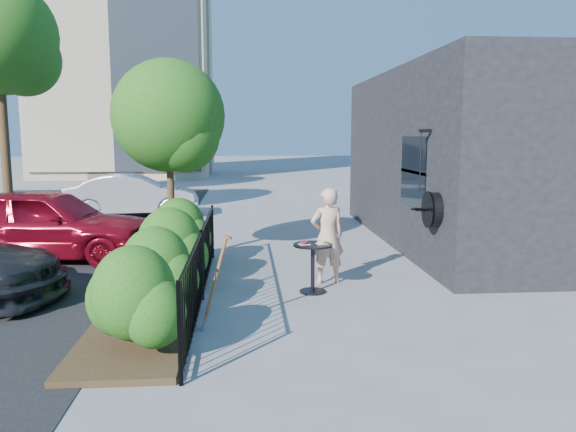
{
  "coord_description": "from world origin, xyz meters",
  "views": [
    {
      "loc": [
        -0.83,
        -8.47,
        2.53
      ],
      "look_at": [
        -0.12,
        0.67,
        1.2
      ],
      "focal_mm": 35.0,
      "sensor_mm": 36.0,
      "label": 1
    }
  ],
  "objects": [
    {
      "name": "ground",
      "position": [
        0.0,
        0.0,
        0.0
      ],
      "size": [
        120.0,
        120.0,
        0.0
      ],
      "primitive_type": "plane",
      "color": "gray",
      "rests_on": "ground"
    },
    {
      "name": "shop_building",
      "position": [
        5.5,
        4.5,
        2.0
      ],
      "size": [
        6.22,
        9.0,
        4.0
      ],
      "color": "black",
      "rests_on": "ground"
    },
    {
      "name": "fence",
      "position": [
        -1.5,
        0.0,
        0.56
      ],
      "size": [
        0.05,
        6.05,
        1.1
      ],
      "color": "black",
      "rests_on": "ground"
    },
    {
      "name": "planting_bed",
      "position": [
        -2.2,
        0.0,
        0.04
      ],
      "size": [
        1.3,
        6.0,
        0.08
      ],
      "primitive_type": "cube",
      "color": "#382616",
      "rests_on": "ground"
    },
    {
      "name": "shrubs",
      "position": [
        -2.1,
        0.1,
        0.7
      ],
      "size": [
        1.1,
        5.6,
        1.24
      ],
      "color": "#1B5513",
      "rests_on": "ground"
    },
    {
      "name": "patio_tree",
      "position": [
        -2.24,
        2.76,
        2.76
      ],
      "size": [
        2.2,
        2.2,
        3.94
      ],
      "color": "#3F2B19",
      "rests_on": "ground"
    },
    {
      "name": "cafe_table",
      "position": [
        0.25,
        0.28,
        0.55
      ],
      "size": [
        0.63,
        0.63,
        0.85
      ],
      "rotation": [
        0.0,
        0.0,
        0.25
      ],
      "color": "black",
      "rests_on": "ground"
    },
    {
      "name": "woman",
      "position": [
        0.57,
        0.87,
        0.82
      ],
      "size": [
        0.66,
        0.5,
        1.64
      ],
      "primitive_type": "imported",
      "rotation": [
        0.0,
        0.0,
        3.34
      ],
      "color": "#D3A589",
      "rests_on": "ground"
    },
    {
      "name": "shovel",
      "position": [
        -1.25,
        -1.35,
        0.56
      ],
      "size": [
        0.43,
        0.17,
        1.28
      ],
      "color": "brown",
      "rests_on": "ground"
    },
    {
      "name": "car_red",
      "position": [
        -4.87,
        3.15,
        0.74
      ],
      "size": [
        4.51,
        2.21,
        1.48
      ],
      "primitive_type": "imported",
      "rotation": [
        0.0,
        0.0,
        1.46
      ],
      "color": "maroon",
      "rests_on": "ground"
    },
    {
      "name": "car_silver",
      "position": [
        -4.3,
        9.29,
        0.66
      ],
      "size": [
        4.08,
        1.67,
        1.32
      ],
      "primitive_type": "imported",
      "rotation": [
        0.0,
        0.0,
        1.64
      ],
      "color": "silver",
      "rests_on": "ground"
    }
  ]
}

